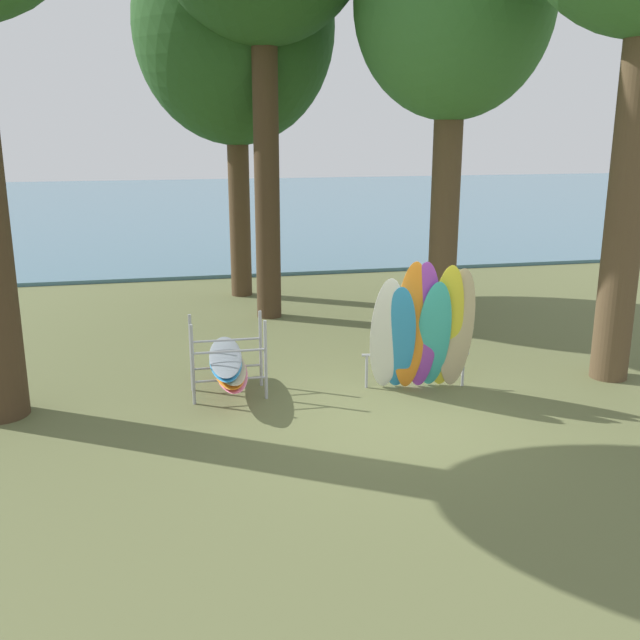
{
  "coord_description": "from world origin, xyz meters",
  "views": [
    {
      "loc": [
        -2.91,
        -9.43,
        4.12
      ],
      "look_at": [
        -0.64,
        1.48,
        1.1
      ],
      "focal_mm": 40.89,
      "sensor_mm": 36.0,
      "label": 1
    }
  ],
  "objects_px": {
    "tree_mid_behind": "(454,6)",
    "tree_far_right_back": "(234,28)",
    "board_storage_rack": "(228,363)",
    "leaning_board_pile": "(423,331)"
  },
  "relations": [
    {
      "from": "tree_far_right_back",
      "to": "board_storage_rack",
      "type": "height_order",
      "value": "tree_far_right_back"
    },
    {
      "from": "tree_far_right_back",
      "to": "leaning_board_pile",
      "type": "bearing_deg",
      "value": -74.37
    },
    {
      "from": "tree_mid_behind",
      "to": "board_storage_rack",
      "type": "distance_m",
      "value": 8.37
    },
    {
      "from": "leaning_board_pile",
      "to": "board_storage_rack",
      "type": "height_order",
      "value": "leaning_board_pile"
    },
    {
      "from": "tree_mid_behind",
      "to": "tree_far_right_back",
      "type": "distance_m",
      "value": 5.14
    },
    {
      "from": "tree_far_right_back",
      "to": "leaning_board_pile",
      "type": "relative_size",
      "value": 4.09
    },
    {
      "from": "tree_mid_behind",
      "to": "leaning_board_pile",
      "type": "xyz_separation_m",
      "value": [
        -1.89,
        -4.1,
        -5.31
      ]
    },
    {
      "from": "leaning_board_pile",
      "to": "tree_far_right_back",
      "type": "bearing_deg",
      "value": 105.63
    },
    {
      "from": "tree_mid_behind",
      "to": "tree_far_right_back",
      "type": "bearing_deg",
      "value": 140.34
    },
    {
      "from": "tree_far_right_back",
      "to": "board_storage_rack",
      "type": "relative_size",
      "value": 4.17
    }
  ]
}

